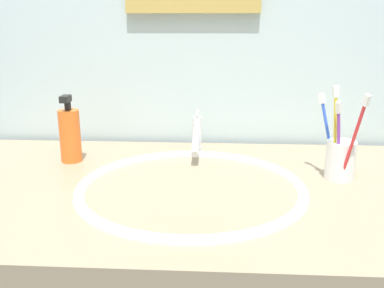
{
  "coord_description": "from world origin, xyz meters",
  "views": [
    {
      "loc": [
        0.07,
        -0.89,
        1.27
      ],
      "look_at": [
        0.02,
        0.01,
        1.01
      ],
      "focal_mm": 40.75,
      "sensor_mm": 36.0,
      "label": 1
    }
  ],
  "objects_px": {
    "toothbrush_red": "(355,134)",
    "toothbrush_yellow": "(335,127)",
    "toothbrush_cup": "(340,160)",
    "faucet": "(196,137)",
    "toothbrush_purple": "(339,136)",
    "soap_dispenser": "(70,134)",
    "toothbrush_blue": "(327,129)"
  },
  "relations": [
    {
      "from": "toothbrush_red",
      "to": "toothbrush_yellow",
      "type": "bearing_deg",
      "value": 131.65
    },
    {
      "from": "toothbrush_yellow",
      "to": "toothbrush_cup",
      "type": "bearing_deg",
      "value": 32.01
    },
    {
      "from": "toothbrush_red",
      "to": "faucet",
      "type": "bearing_deg",
      "value": 149.37
    },
    {
      "from": "toothbrush_purple",
      "to": "toothbrush_yellow",
      "type": "height_order",
      "value": "toothbrush_yellow"
    },
    {
      "from": "toothbrush_cup",
      "to": "toothbrush_red",
      "type": "distance_m",
      "value": 0.09
    },
    {
      "from": "toothbrush_yellow",
      "to": "soap_dispenser",
      "type": "xyz_separation_m",
      "value": [
        -0.62,
        0.1,
        -0.05
      ]
    },
    {
      "from": "faucet",
      "to": "toothbrush_yellow",
      "type": "relative_size",
      "value": 0.77
    },
    {
      "from": "toothbrush_yellow",
      "to": "toothbrush_blue",
      "type": "bearing_deg",
      "value": 99.54
    },
    {
      "from": "toothbrush_purple",
      "to": "soap_dispenser",
      "type": "bearing_deg",
      "value": 169.76
    },
    {
      "from": "toothbrush_blue",
      "to": "soap_dispenser",
      "type": "height_order",
      "value": "toothbrush_blue"
    },
    {
      "from": "toothbrush_red",
      "to": "toothbrush_yellow",
      "type": "xyz_separation_m",
      "value": [
        -0.03,
        0.04,
        0.0
      ]
    },
    {
      "from": "toothbrush_purple",
      "to": "toothbrush_blue",
      "type": "relative_size",
      "value": 0.97
    },
    {
      "from": "toothbrush_purple",
      "to": "toothbrush_yellow",
      "type": "xyz_separation_m",
      "value": [
        -0.01,
        0.01,
        0.02
      ]
    },
    {
      "from": "toothbrush_yellow",
      "to": "soap_dispenser",
      "type": "bearing_deg",
      "value": 170.62
    },
    {
      "from": "toothbrush_yellow",
      "to": "toothbrush_red",
      "type": "bearing_deg",
      "value": -48.35
    },
    {
      "from": "toothbrush_cup",
      "to": "toothbrush_yellow",
      "type": "relative_size",
      "value": 0.42
    },
    {
      "from": "toothbrush_red",
      "to": "toothbrush_blue",
      "type": "relative_size",
      "value": 1.08
    },
    {
      "from": "faucet",
      "to": "soap_dispenser",
      "type": "height_order",
      "value": "soap_dispenser"
    },
    {
      "from": "toothbrush_purple",
      "to": "toothbrush_yellow",
      "type": "distance_m",
      "value": 0.02
    },
    {
      "from": "toothbrush_yellow",
      "to": "soap_dispenser",
      "type": "distance_m",
      "value": 0.63
    },
    {
      "from": "faucet",
      "to": "soap_dispenser",
      "type": "distance_m",
      "value": 0.32
    },
    {
      "from": "toothbrush_blue",
      "to": "soap_dispenser",
      "type": "xyz_separation_m",
      "value": [
        -0.62,
        0.06,
        -0.04
      ]
    },
    {
      "from": "faucet",
      "to": "toothbrush_purple",
      "type": "height_order",
      "value": "toothbrush_purple"
    },
    {
      "from": "toothbrush_blue",
      "to": "toothbrush_yellow",
      "type": "bearing_deg",
      "value": -80.46
    },
    {
      "from": "faucet",
      "to": "toothbrush_purple",
      "type": "distance_m",
      "value": 0.36
    },
    {
      "from": "toothbrush_blue",
      "to": "toothbrush_red",
      "type": "bearing_deg",
      "value": -62.95
    },
    {
      "from": "toothbrush_blue",
      "to": "soap_dispenser",
      "type": "relative_size",
      "value": 1.08
    },
    {
      "from": "toothbrush_cup",
      "to": "toothbrush_red",
      "type": "relative_size",
      "value": 0.44
    },
    {
      "from": "toothbrush_cup",
      "to": "soap_dispenser",
      "type": "distance_m",
      "value": 0.65
    },
    {
      "from": "toothbrush_blue",
      "to": "toothbrush_yellow",
      "type": "height_order",
      "value": "toothbrush_yellow"
    },
    {
      "from": "faucet",
      "to": "soap_dispenser",
      "type": "relative_size",
      "value": 0.93
    },
    {
      "from": "toothbrush_cup",
      "to": "toothbrush_yellow",
      "type": "bearing_deg",
      "value": -147.99
    }
  ]
}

